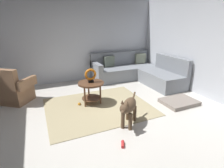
% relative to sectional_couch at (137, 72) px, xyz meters
% --- Properties ---
extents(ground_plane, '(6.00, 6.00, 0.10)m').
position_rel_sectional_couch_xyz_m(ground_plane, '(-1.99, -2.02, -0.34)').
color(ground_plane, silver).
extents(wall_back, '(6.00, 0.12, 2.70)m').
position_rel_sectional_couch_xyz_m(wall_back, '(-1.99, 0.92, 1.06)').
color(wall_back, silver).
rests_on(wall_back, ground_plane).
extents(wall_right, '(0.12, 6.00, 2.70)m').
position_rel_sectional_couch_xyz_m(wall_right, '(0.95, -2.02, 1.06)').
color(wall_right, silver).
rests_on(wall_right, ground_plane).
extents(area_rug, '(2.30, 1.90, 0.01)m').
position_rel_sectional_couch_xyz_m(area_rug, '(-1.84, -1.32, -0.28)').
color(area_rug, tan).
rests_on(area_rug, ground_plane).
extents(sectional_couch, '(2.20, 2.25, 0.88)m').
position_rel_sectional_couch_xyz_m(sectional_couch, '(0.00, 0.00, 0.00)').
color(sectional_couch, gray).
rests_on(sectional_couch, ground_plane).
extents(armchair, '(1.00, 0.96, 0.88)m').
position_rel_sectional_couch_xyz_m(armchair, '(-3.58, -0.27, 0.03)').
color(armchair, '#936B4C').
rests_on(armchair, ground_plane).
extents(side_table, '(0.60, 0.60, 0.54)m').
position_rel_sectional_couch_xyz_m(side_table, '(-1.92, -1.09, 0.13)').
color(side_table, brown).
rests_on(side_table, ground_plane).
extents(torus_sculpture, '(0.28, 0.08, 0.33)m').
position_rel_sectional_couch_xyz_m(torus_sculpture, '(-1.92, -1.09, 0.42)').
color(torus_sculpture, black).
rests_on(torus_sculpture, side_table).
extents(dog_bed_mat, '(0.80, 0.60, 0.09)m').
position_rel_sectional_couch_xyz_m(dog_bed_mat, '(-0.01, -1.94, -0.24)').
color(dog_bed_mat, gray).
rests_on(dog_bed_mat, ground_plane).
extents(dog, '(0.64, 0.63, 0.63)m').
position_rel_sectional_couch_xyz_m(dog, '(-1.58, -2.27, 0.09)').
color(dog, brown).
rests_on(dog, ground_plane).
extents(dog_toy_ball, '(0.07, 0.07, 0.07)m').
position_rel_sectional_couch_xyz_m(dog_toy_ball, '(-2.22, -1.06, -0.25)').
color(dog_toy_ball, orange).
rests_on(dog_toy_ball, ground_plane).
extents(dog_toy_rope, '(0.11, 0.15, 0.05)m').
position_rel_sectional_couch_xyz_m(dog_toy_rope, '(-1.94, -2.74, -0.26)').
color(dog_toy_rope, red).
rests_on(dog_toy_rope, ground_plane).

